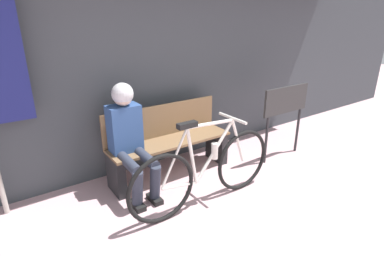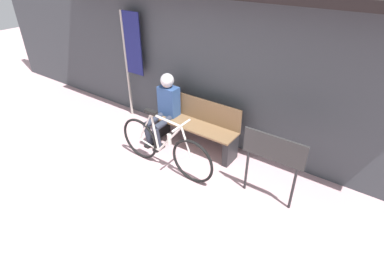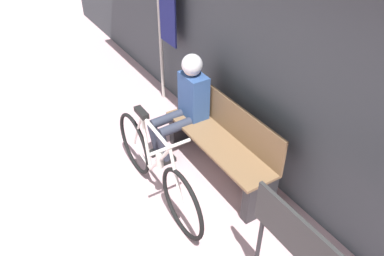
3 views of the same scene
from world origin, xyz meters
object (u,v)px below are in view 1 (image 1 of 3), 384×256
Objects in this scene: bicycle at (206,170)px; signboard at (286,106)px; park_bench_near at (169,144)px; person_seated at (129,133)px.

signboard is (1.56, 0.30, 0.36)m from bicycle.
signboard is at bearing -17.64° from park_bench_near.
person_seated reaches higher than bicycle.
person_seated is at bearing -167.74° from park_bench_near.
signboard is (1.54, -0.49, 0.35)m from park_bench_near.
signboard is at bearing 10.82° from bicycle.
park_bench_near is 1.65m from signboard.
person_seated reaches higher than park_bench_near.
park_bench_near is at bearing 162.36° from signboard.
person_seated is at bearing 170.04° from signboard.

